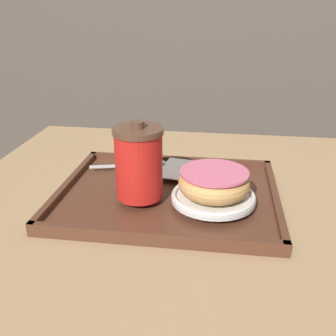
% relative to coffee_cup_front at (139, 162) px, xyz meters
% --- Properties ---
extents(cafe_table, '(0.93, 0.86, 0.70)m').
position_rel_coffee_cup_front_xyz_m(cafe_table, '(0.08, 0.04, -0.26)').
color(cafe_table, tan).
rests_on(cafe_table, ground_plane).
extents(serving_tray, '(0.41, 0.33, 0.02)m').
position_rel_coffee_cup_front_xyz_m(serving_tray, '(0.05, 0.04, -0.08)').
color(serving_tray, '#512D1E').
rests_on(serving_tray, cafe_table).
extents(napkin_paper, '(0.15, 0.13, 0.00)m').
position_rel_coffee_cup_front_xyz_m(napkin_paper, '(0.08, 0.13, -0.06)').
color(napkin_paper, white).
rests_on(napkin_paper, serving_tray).
extents(coffee_cup_front, '(0.09, 0.09, 0.14)m').
position_rel_coffee_cup_front_xyz_m(coffee_cup_front, '(0.00, 0.00, 0.00)').
color(coffee_cup_front, red).
rests_on(coffee_cup_front, serving_tray).
extents(plate_with_chocolate_donut, '(0.15, 0.15, 0.01)m').
position_rel_coffee_cup_front_xyz_m(plate_with_chocolate_donut, '(0.13, 0.00, -0.06)').
color(plate_with_chocolate_donut, white).
rests_on(plate_with_chocolate_donut, serving_tray).
extents(donut_chocolate_glazed, '(0.13, 0.13, 0.04)m').
position_rel_coffee_cup_front_xyz_m(donut_chocolate_glazed, '(0.13, 0.00, -0.03)').
color(donut_chocolate_glazed, tan).
rests_on(donut_chocolate_glazed, plate_with_chocolate_donut).
extents(spoon, '(0.16, 0.05, 0.01)m').
position_rel_coffee_cup_front_xyz_m(spoon, '(-0.02, 0.14, -0.06)').
color(spoon, silver).
rests_on(spoon, serving_tray).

